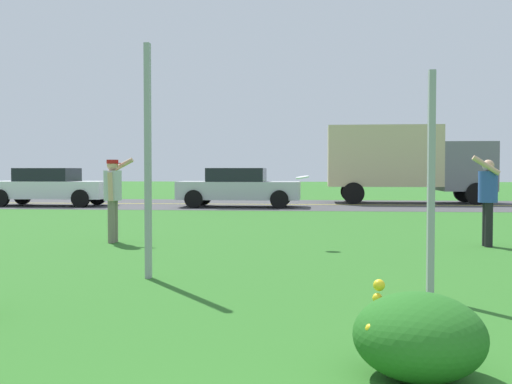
{
  "coord_description": "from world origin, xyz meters",
  "views": [
    {
      "loc": [
        -0.66,
        -1.43,
        1.39
      ],
      "look_at": [
        -1.7,
        8.87,
        1.02
      ],
      "focal_mm": 44.33,
      "sensor_mm": 36.0,
      "label": 1
    }
  ],
  "objects_px": {
    "car_white_leftmost": "(50,187)",
    "box_truck_gray": "(405,160)",
    "person_thrower_red_cap_gray_shirt": "(113,192)",
    "car_silver_center_left": "(239,187)",
    "person_catcher_blue_shirt": "(488,195)",
    "frisbee_white": "(302,177)",
    "sign_post_by_roadside": "(431,185)",
    "sign_post_near_path": "(148,161)"
  },
  "relations": [
    {
      "from": "sign_post_by_roadside",
      "to": "car_silver_center_left",
      "type": "bearing_deg",
      "value": 104.26
    },
    {
      "from": "person_catcher_blue_shirt",
      "to": "box_truck_gray",
      "type": "relative_size",
      "value": 0.25
    },
    {
      "from": "car_silver_center_left",
      "to": "sign_post_near_path",
      "type": "bearing_deg",
      "value": -86.99
    },
    {
      "from": "sign_post_near_path",
      "to": "frisbee_white",
      "type": "distance_m",
      "value": 4.05
    },
    {
      "from": "sign_post_by_roadside",
      "to": "box_truck_gray",
      "type": "height_order",
      "value": "box_truck_gray"
    },
    {
      "from": "car_silver_center_left",
      "to": "frisbee_white",
      "type": "bearing_deg",
      "value": -77.28
    },
    {
      "from": "sign_post_near_path",
      "to": "box_truck_gray",
      "type": "bearing_deg",
      "value": 73.15
    },
    {
      "from": "sign_post_near_path",
      "to": "car_silver_center_left",
      "type": "height_order",
      "value": "sign_post_near_path"
    },
    {
      "from": "sign_post_near_path",
      "to": "person_catcher_blue_shirt",
      "type": "relative_size",
      "value": 1.82
    },
    {
      "from": "sign_post_by_roadside",
      "to": "person_thrower_red_cap_gray_shirt",
      "type": "height_order",
      "value": "sign_post_by_roadside"
    },
    {
      "from": "frisbee_white",
      "to": "box_truck_gray",
      "type": "distance_m",
      "value": 15.85
    },
    {
      "from": "person_catcher_blue_shirt",
      "to": "sign_post_near_path",
      "type": "bearing_deg",
      "value": -143.38
    },
    {
      "from": "frisbee_white",
      "to": "box_truck_gray",
      "type": "xyz_separation_m",
      "value": [
        3.87,
        15.36,
        0.55
      ]
    },
    {
      "from": "person_catcher_blue_shirt",
      "to": "box_truck_gray",
      "type": "xyz_separation_m",
      "value": [
        0.54,
        15.09,
        0.86
      ]
    },
    {
      "from": "person_catcher_blue_shirt",
      "to": "car_silver_center_left",
      "type": "height_order",
      "value": "person_catcher_blue_shirt"
    },
    {
      "from": "person_catcher_blue_shirt",
      "to": "frisbee_white",
      "type": "height_order",
      "value": "person_catcher_blue_shirt"
    },
    {
      "from": "car_silver_center_left",
      "to": "person_catcher_blue_shirt",
      "type": "bearing_deg",
      "value": -62.62
    },
    {
      "from": "frisbee_white",
      "to": "person_thrower_red_cap_gray_shirt",
      "type": "bearing_deg",
      "value": 176.61
    },
    {
      "from": "sign_post_near_path",
      "to": "person_thrower_red_cap_gray_shirt",
      "type": "xyz_separation_m",
      "value": [
        -1.73,
        3.8,
        -0.53
      ]
    },
    {
      "from": "sign_post_near_path",
      "to": "frisbee_white",
      "type": "bearing_deg",
      "value": 62.48
    },
    {
      "from": "sign_post_near_path",
      "to": "car_silver_center_left",
      "type": "bearing_deg",
      "value": 93.01
    },
    {
      "from": "sign_post_by_roadside",
      "to": "person_catcher_blue_shirt",
      "type": "height_order",
      "value": "sign_post_by_roadside"
    },
    {
      "from": "person_thrower_red_cap_gray_shirt",
      "to": "car_white_leftmost",
      "type": "xyz_separation_m",
      "value": [
        -6.41,
        11.67,
        -0.22
      ]
    },
    {
      "from": "sign_post_by_roadside",
      "to": "car_white_leftmost",
      "type": "relative_size",
      "value": 0.54
    },
    {
      "from": "sign_post_near_path",
      "to": "person_catcher_blue_shirt",
      "type": "xyz_separation_m",
      "value": [
        5.2,
        3.86,
        -0.56
      ]
    },
    {
      "from": "sign_post_near_path",
      "to": "frisbee_white",
      "type": "xyz_separation_m",
      "value": [
        1.87,
        3.59,
        -0.24
      ]
    },
    {
      "from": "frisbee_white",
      "to": "car_silver_center_left",
      "type": "bearing_deg",
      "value": 102.72
    },
    {
      "from": "car_white_leftmost",
      "to": "car_silver_center_left",
      "type": "bearing_deg",
      "value": 0.0
    },
    {
      "from": "person_thrower_red_cap_gray_shirt",
      "to": "car_silver_center_left",
      "type": "distance_m",
      "value": 11.71
    },
    {
      "from": "car_white_leftmost",
      "to": "frisbee_white",
      "type": "bearing_deg",
      "value": -49.87
    },
    {
      "from": "sign_post_near_path",
      "to": "person_catcher_blue_shirt",
      "type": "bearing_deg",
      "value": 36.62
    },
    {
      "from": "person_thrower_red_cap_gray_shirt",
      "to": "box_truck_gray",
      "type": "distance_m",
      "value": 16.92
    },
    {
      "from": "person_thrower_red_cap_gray_shirt",
      "to": "person_catcher_blue_shirt",
      "type": "bearing_deg",
      "value": 0.53
    },
    {
      "from": "car_white_leftmost",
      "to": "box_truck_gray",
      "type": "relative_size",
      "value": 0.67
    },
    {
      "from": "person_catcher_blue_shirt",
      "to": "car_silver_center_left",
      "type": "bearing_deg",
      "value": 117.38
    },
    {
      "from": "person_catcher_blue_shirt",
      "to": "car_white_leftmost",
      "type": "xyz_separation_m",
      "value": [
        -13.35,
        11.61,
        -0.2
      ]
    },
    {
      "from": "person_thrower_red_cap_gray_shirt",
      "to": "box_truck_gray",
      "type": "xyz_separation_m",
      "value": [
        7.47,
        15.15,
        0.84
      ]
    },
    {
      "from": "car_white_leftmost",
      "to": "sign_post_near_path",
      "type": "bearing_deg",
      "value": -62.23
    },
    {
      "from": "sign_post_by_roadside",
      "to": "person_thrower_red_cap_gray_shirt",
      "type": "xyz_separation_m",
      "value": [
        -5.1,
        4.77,
        -0.26
      ]
    },
    {
      "from": "sign_post_by_roadside",
      "to": "car_white_leftmost",
      "type": "distance_m",
      "value": 20.07
    },
    {
      "from": "frisbee_white",
      "to": "box_truck_gray",
      "type": "relative_size",
      "value": 0.04
    },
    {
      "from": "sign_post_near_path",
      "to": "person_thrower_red_cap_gray_shirt",
      "type": "distance_m",
      "value": 4.21
    }
  ]
}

